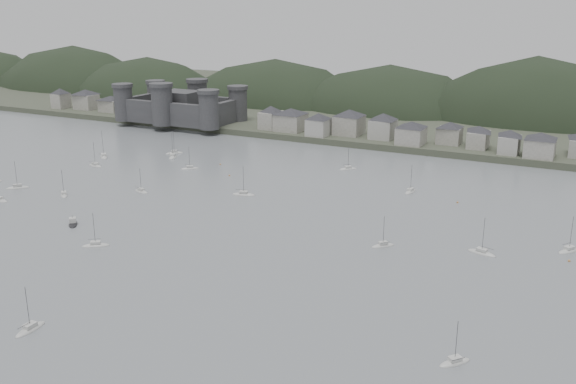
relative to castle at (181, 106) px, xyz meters
The scene contains 9 objects.
ground 216.45m from the castle, 56.28° to the right, with size 900.00×900.00×0.00m, color slate.
far_shore_land 166.61m from the castle, 43.83° to the left, with size 900.00×250.00×3.00m, color #383D2D.
forested_ridge 155.26m from the castle, 35.67° to the left, with size 851.55×103.94×102.57m.
castle is the anchor object (origin of this frame).
waterfront_town 170.64m from the castle, ahead, with size 451.48×28.46×12.92m.
sailboat_lead 75.88m from the castle, 56.30° to the right, with size 6.55×9.32×12.26m.
moored_fleet 154.76m from the castle, 51.06° to the right, with size 248.61×159.85×12.55m.
motor_launch_far 162.99m from the castle, 64.92° to the right, with size 6.66×6.89×3.70m.
mooring_buoys 168.20m from the castle, 43.93° to the right, with size 157.98×139.06×0.70m.
Camera 1 is at (87.97, -95.78, 63.19)m, focal length 39.01 mm.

